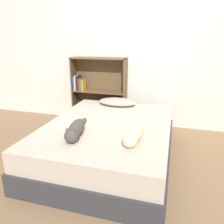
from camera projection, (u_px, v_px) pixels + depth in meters
ground_plane at (109, 158)px, 2.79m from camera, size 8.00×8.00×0.00m
wall_back at (132, 51)px, 3.61m from camera, size 8.00×0.06×2.50m
bed at (109, 141)px, 2.72m from camera, size 1.50×1.96×0.47m
pillow at (117, 102)px, 3.36m from camera, size 0.58×0.34×0.11m
cat_light at (134, 134)px, 2.17m from camera, size 0.19×0.62×0.17m
cat_dark at (75, 130)px, 2.28m from camera, size 0.22×0.65×0.16m
bookshelf at (98, 90)px, 3.85m from camera, size 0.95×0.26×1.15m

